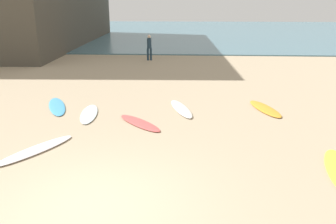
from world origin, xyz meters
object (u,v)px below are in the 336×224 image
object	(u,v)px
surfboard_1	(265,109)
surfboard_2	(57,106)
beachgoer_near	(149,46)
surfboard_6	(140,123)
surfboard_0	(181,109)
surfboard_4	(36,150)
surfboard_5	(89,114)

from	to	relation	value
surfboard_1	surfboard_2	world-z (taller)	surfboard_1
surfboard_1	beachgoer_near	distance (m)	11.69
surfboard_6	surfboard_1	bearing A→B (deg)	159.41
surfboard_0	surfboard_2	xyz separation A→B (m)	(-4.57, 0.06, -0.01)
surfboard_4	surfboard_6	bearing A→B (deg)	-107.06
surfboard_4	surfboard_6	xyz separation A→B (m)	(2.41, 2.22, -0.00)
surfboard_4	beachgoer_near	bearing A→B (deg)	-65.18
surfboard_1	surfboard_6	distance (m)	4.64
surfboard_0	beachgoer_near	bearing A→B (deg)	85.49
beachgoer_near	surfboard_4	bearing A→B (deg)	-109.28
surfboard_1	surfboard_5	bearing A→B (deg)	-6.70
surfboard_1	beachgoer_near	xyz separation A→B (m)	(-5.31, 10.38, 0.87)
surfboard_0	surfboard_1	bearing A→B (deg)	-13.10
surfboard_0	surfboard_6	bearing A→B (deg)	-146.43
surfboard_2	surfboard_5	world-z (taller)	surfboard_5
surfboard_2	surfboard_4	distance (m)	3.93
surfboard_5	surfboard_2	bearing A→B (deg)	141.59
surfboard_6	surfboard_4	bearing A→B (deg)	-0.20
surfboard_0	surfboard_6	world-z (taller)	surfboard_0
surfboard_4	surfboard_2	bearing A→B (deg)	-46.81
surfboard_0	surfboard_6	distance (m)	2.02
surfboard_2	beachgoer_near	xyz separation A→B (m)	(2.27, 10.51, 0.88)
surfboard_1	surfboard_4	bearing A→B (deg)	15.25
surfboard_5	beachgoer_near	distance (m)	11.38
surfboard_4	surfboard_0	bearing A→B (deg)	-104.09
surfboard_4	surfboard_5	size ratio (longest dim) A/B	1.11
surfboard_5	beachgoer_near	bearing A→B (deg)	76.76
surfboard_5	surfboard_6	world-z (taller)	same
surfboard_1	surfboard_2	xyz separation A→B (m)	(-7.58, -0.13, -0.01)
surfboard_0	surfboard_5	distance (m)	3.23
surfboard_4	surfboard_6	world-z (taller)	surfboard_4
surfboard_2	beachgoer_near	bearing A→B (deg)	53.45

